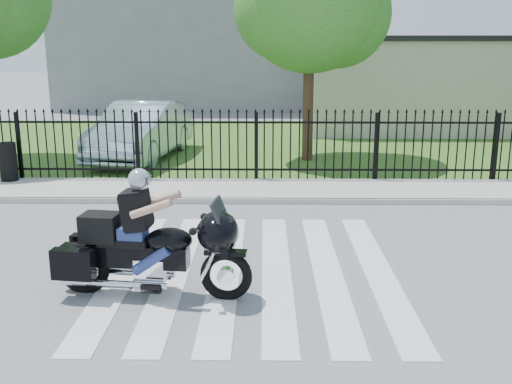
{
  "coord_description": "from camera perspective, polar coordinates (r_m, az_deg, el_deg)",
  "views": [
    {
      "loc": [
        0.2,
        -8.85,
        3.53
      ],
      "look_at": [
        0.06,
        1.12,
        1.0
      ],
      "focal_mm": 42.0,
      "sensor_mm": 36.0,
      "label": 1
    }
  ],
  "objects": [
    {
      "name": "ground",
      "position": [
        9.53,
        -0.46,
        -7.5
      ],
      "size": [
        120.0,
        120.0,
        0.0
      ],
      "primitive_type": "plane",
      "color": "slate",
      "rests_on": "ground"
    },
    {
      "name": "building_low_roof",
      "position": [
        25.76,
        16.59,
        13.83
      ],
      "size": [
        10.2,
        6.2,
        0.2
      ],
      "primitive_type": "cube",
      "color": "black",
      "rests_on": "building_low"
    },
    {
      "name": "iron_fence",
      "position": [
        15.08,
        0.02,
        4.21
      ],
      "size": [
        26.0,
        0.04,
        1.8
      ],
      "color": "black",
      "rests_on": "ground"
    },
    {
      "name": "litter_bin",
      "position": [
        16.16,
        -22.52,
        2.69
      ],
      "size": [
        0.51,
        0.51,
        0.95
      ],
      "primitive_type": "cylinder",
      "rotation": [
        0.0,
        0.0,
        -0.24
      ],
      "color": "black",
      "rests_on": "sidewalk"
    },
    {
      "name": "sidewalk",
      "position": [
        14.28,
        -0.03,
        0.18
      ],
      "size": [
        40.0,
        2.0,
        0.12
      ],
      "primitive_type": "cube",
      "color": "#ADAAA3",
      "rests_on": "ground"
    },
    {
      "name": "grass_strip",
      "position": [
        21.15,
        0.24,
        4.66
      ],
      "size": [
        40.0,
        12.0,
        0.02
      ],
      "primitive_type": "cube",
      "color": "#326021",
      "rests_on": "ground"
    },
    {
      "name": "building_low",
      "position": [
        25.83,
        16.3,
        9.73
      ],
      "size": [
        10.0,
        6.0,
        3.5
      ],
      "primitive_type": "cube",
      "color": "beige",
      "rests_on": "ground"
    },
    {
      "name": "parked_car",
      "position": [
        18.56,
        -10.88,
        5.76
      ],
      "size": [
        2.55,
        5.39,
        1.71
      ],
      "primitive_type": "imported",
      "rotation": [
        0.0,
        0.0,
        -0.15
      ],
      "color": "#9BB5C3",
      "rests_on": "grass_strip"
    },
    {
      "name": "crosswalk",
      "position": [
        9.53,
        -0.46,
        -7.46
      ],
      "size": [
        5.0,
        5.5,
        0.01
      ],
      "primitive_type": null,
      "color": "silver",
      "rests_on": "ground"
    },
    {
      "name": "curb",
      "position": [
        13.31,
        -0.09,
        -0.87
      ],
      "size": [
        40.0,
        0.12,
        0.12
      ],
      "primitive_type": "cube",
      "color": "#ADAAA3",
      "rests_on": "ground"
    },
    {
      "name": "motorcycle_rider",
      "position": [
        8.54,
        -10.4,
        -4.85
      ],
      "size": [
        2.84,
        1.1,
        1.88
      ],
      "rotation": [
        0.0,
        0.0,
        -0.12
      ],
      "color": "black",
      "rests_on": "ground"
    }
  ]
}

